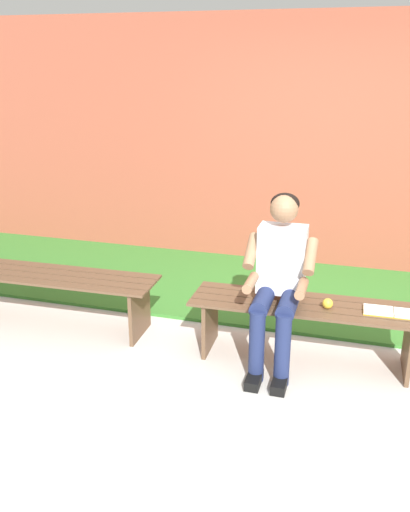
# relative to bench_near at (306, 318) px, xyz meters

# --- Properties ---
(ground_plane) EXTENTS (10.00, 7.00, 0.04)m
(ground_plane) POSITION_rel_bench_near_xyz_m (1.05, 1.00, -0.37)
(ground_plane) COLOR beige
(grass_strip) EXTENTS (9.00, 2.06, 0.03)m
(grass_strip) POSITION_rel_bench_near_xyz_m (1.05, -1.41, -0.34)
(grass_strip) COLOR #387A2D
(grass_strip) RESTS_ON ground
(brick_wall) EXTENTS (9.50, 0.24, 2.61)m
(brick_wall) POSITION_rel_bench_near_xyz_m (0.50, -2.20, 0.95)
(brick_wall) COLOR #9E4C38
(brick_wall) RESTS_ON ground
(bench_near) EXTENTS (1.71, 0.49, 0.46)m
(bench_near) POSITION_rel_bench_near_xyz_m (0.00, 0.00, 0.00)
(bench_near) COLOR brown
(bench_near) RESTS_ON ground
(bench_far) EXTENTS (1.77, 0.49, 0.46)m
(bench_far) POSITION_rel_bench_near_xyz_m (2.09, 0.00, 0.00)
(bench_far) COLOR brown
(bench_far) RESTS_ON ground
(person_seated) EXTENTS (0.50, 0.69, 1.27)m
(person_seated) POSITION_rel_bench_near_xyz_m (0.20, 0.10, 0.35)
(person_seated) COLOR silver
(person_seated) RESTS_ON ground
(apple) EXTENTS (0.08, 0.08, 0.08)m
(apple) POSITION_rel_bench_near_xyz_m (-0.15, 0.04, 0.15)
(apple) COLOR gold
(apple) RESTS_ON bench_near
(book_open) EXTENTS (0.42, 0.17, 0.02)m
(book_open) POSITION_rel_bench_near_xyz_m (-0.60, 0.00, 0.12)
(book_open) COLOR white
(book_open) RESTS_ON bench_near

